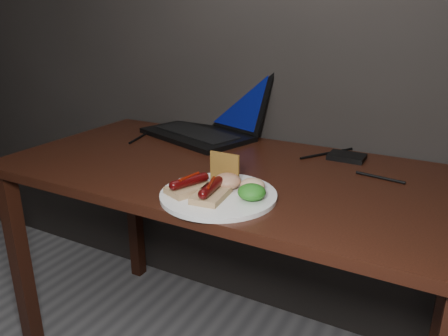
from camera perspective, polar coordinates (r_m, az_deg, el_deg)
name	(u,v)px	position (r m, az deg, el deg)	size (l,w,h in m)	color
desk	(228,194)	(1.36, 0.58, -3.40)	(1.40, 0.70, 0.75)	#39180E
laptop	(208,120)	(1.69, -2.04, 6.24)	(0.49, 0.44, 0.25)	black
hard_drive	(347,157)	(1.46, 15.74, 1.42)	(0.11, 0.08, 0.02)	black
desk_cables	(257,155)	(1.44, 4.33, 1.74)	(0.97, 0.43, 0.01)	black
plate	(218,195)	(1.12, -0.74, -3.55)	(0.30, 0.30, 0.01)	white
bread_sausage_left	(189,185)	(1.12, -4.53, -2.27)	(0.11, 0.13, 0.04)	tan
bread_sausage_center	(211,192)	(1.08, -1.69, -3.11)	(0.08, 0.12, 0.04)	tan
crispbread	(225,168)	(1.16, 0.07, -0.03)	(0.09, 0.01, 0.09)	#A6742D
salad_greens	(252,192)	(1.07, 3.64, -3.15)	(0.07, 0.07, 0.04)	#185410
salsa_mound	(227,181)	(1.14, 0.44, -1.72)	(0.07, 0.07, 0.04)	maroon
coleslaw_mound	(252,185)	(1.12, 3.74, -2.27)	(0.06, 0.06, 0.04)	beige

